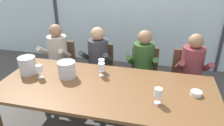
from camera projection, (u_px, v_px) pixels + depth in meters
The scene contains 20 objects.
ground at pixel (121, 93), 3.74m from camera, with size 14.00×14.00×0.00m, color #4C4742.
window_glass_panel at pixel (135, 4), 4.33m from camera, with size 7.80×0.03×2.60m, color silver.
window_mullion_left at pixel (55, 1), 4.68m from camera, with size 0.06×0.06×2.60m, color #38383D.
hillside_vineyard at pixel (147, 4), 7.23m from camera, with size 13.80×2.40×1.61m, color #386633.
dining_table at pixel (105, 91), 2.57m from camera, with size 2.60×1.12×0.73m.
chair_near_curtain at pixel (62, 62), 3.70m from camera, with size 0.45×0.45×0.86m.
chair_left_of_center at pixel (100, 66), 3.58m from camera, with size 0.45×0.45×0.86m.
chair_center at pixel (144, 71), 3.41m from camera, with size 0.47×0.47×0.86m.
chair_right_of_center at pixel (186, 74), 3.31m from camera, with size 0.46×0.46×0.86m.
person_beige_jumper at pixel (56, 56), 3.54m from camera, with size 0.47×0.62×1.18m.
person_charcoal_jacket at pixel (97, 60), 3.39m from camera, with size 0.46×0.61×1.18m.
person_olive_shirt at pixel (143, 64), 3.23m from camera, with size 0.46×0.61×1.18m.
person_maroon_top at pixel (192, 69), 3.08m from camera, with size 0.48×0.63×1.18m.
ice_bucket_primary at pixel (67, 69), 2.72m from camera, with size 0.23×0.23×0.21m.
ice_bucket_secondary at pixel (27, 65), 2.81m from camera, with size 0.23×0.23×0.23m.
tasting_bowl at pixel (196, 93), 2.37m from camera, with size 0.12×0.12×0.05m, color silver.
wine_glass_by_left_taster at pixel (39, 69), 2.70m from camera, with size 0.08×0.08×0.17m.
wine_glass_near_bucket at pixel (158, 93), 2.21m from camera, with size 0.08×0.08×0.17m.
wine_glass_center_pour at pixel (102, 67), 2.75m from camera, with size 0.08×0.08×0.17m.
wine_glass_by_right_taster at pixel (101, 63), 2.86m from camera, with size 0.08×0.08×0.17m.
Camera 1 is at (0.59, -2.11, 2.07)m, focal length 34.35 mm.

